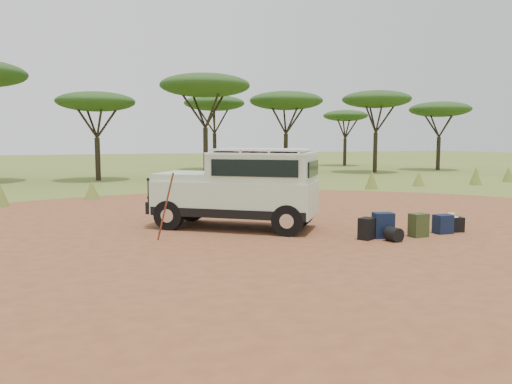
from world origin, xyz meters
name	(u,v)px	position (x,y,z in m)	size (l,w,h in m)	color
ground	(262,238)	(0.00, 0.00, 0.00)	(140.00, 140.00, 0.00)	#5B7228
dirt_clearing	(262,238)	(0.00, 0.00, 0.00)	(23.00, 23.00, 0.01)	brown
grass_fringe	(177,187)	(0.12, 8.67, 0.40)	(36.60, 1.60, 0.90)	#5B7228
acacia_treeline	(142,94)	(0.75, 19.81, 4.87)	(46.70, 13.20, 6.26)	#2C2318
safari_vehicle	(241,190)	(0.01, 1.38, 0.97)	(4.20, 3.79, 2.00)	beige
walking_staff	(165,207)	(-2.09, 0.48, 0.76)	(0.04, 0.04, 1.59)	brown
backpack_black	(367,229)	(2.10, -1.05, 0.25)	(0.36, 0.27, 0.49)	black
backpack_navy	(383,225)	(2.55, -1.03, 0.29)	(0.44, 0.32, 0.58)	#111B37
backpack_olive	(418,225)	(3.37, -1.24, 0.27)	(0.39, 0.28, 0.54)	#2D3B1B
duffel_navy	(443,224)	(4.19, -1.13, 0.23)	(0.40, 0.30, 0.45)	#111B37
hard_case	(451,224)	(4.56, -1.01, 0.18)	(0.51, 0.36, 0.36)	black
stuff_sack	(394,234)	(2.52, -1.46, 0.16)	(0.32, 0.32, 0.32)	black
safari_hat	(451,215)	(4.56, -1.01, 0.40)	(0.33, 0.33, 0.10)	beige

